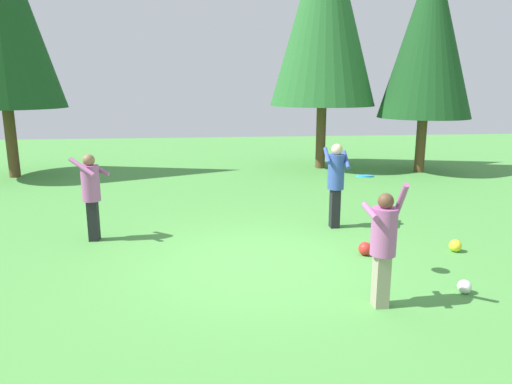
{
  "coord_description": "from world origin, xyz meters",
  "views": [
    {
      "loc": [
        -0.84,
        -7.47,
        2.95
      ],
      "look_at": [
        0.06,
        0.86,
        1.05
      ],
      "focal_mm": 33.21,
      "sensor_mm": 36.0,
      "label": 1
    }
  ],
  "objects_px": {
    "person_bystander": "(91,190)",
    "tree_right": "(325,9)",
    "person_catcher": "(336,178)",
    "ball_white": "(464,287)",
    "frisbee": "(365,176)",
    "tree_far_right": "(429,34)",
    "ball_yellow": "(455,246)",
    "person_thrower": "(383,240)",
    "ball_red": "(365,249)"
  },
  "relations": [
    {
      "from": "tree_right",
      "to": "ball_white",
      "type": "bearing_deg",
      "value": -92.54
    },
    {
      "from": "person_catcher",
      "to": "frisbee",
      "type": "distance_m",
      "value": 2.72
    },
    {
      "from": "frisbee",
      "to": "ball_white",
      "type": "xyz_separation_m",
      "value": [
        1.3,
        -0.75,
        -1.51
      ]
    },
    {
      "from": "person_thrower",
      "to": "tree_right",
      "type": "relative_size",
      "value": 0.2
    },
    {
      "from": "person_thrower",
      "to": "ball_white",
      "type": "distance_m",
      "value": 1.62
    },
    {
      "from": "ball_white",
      "to": "ball_red",
      "type": "distance_m",
      "value": 1.91
    },
    {
      "from": "tree_right",
      "to": "tree_far_right",
      "type": "bearing_deg",
      "value": -20.17
    },
    {
      "from": "person_thrower",
      "to": "ball_white",
      "type": "relative_size",
      "value": 8.7
    },
    {
      "from": "person_bystander",
      "to": "ball_red",
      "type": "distance_m",
      "value": 5.22
    },
    {
      "from": "person_catcher",
      "to": "ball_yellow",
      "type": "xyz_separation_m",
      "value": [
        1.77,
        -1.71,
        -0.95
      ]
    },
    {
      "from": "frisbee",
      "to": "ball_yellow",
      "type": "bearing_deg",
      "value": 24.07
    },
    {
      "from": "ball_red",
      "to": "tree_right",
      "type": "bearing_deg",
      "value": 81.27
    },
    {
      "from": "person_bystander",
      "to": "frisbee",
      "type": "height_order",
      "value": "person_bystander"
    },
    {
      "from": "ball_red",
      "to": "person_thrower",
      "type": "bearing_deg",
      "value": -103.28
    },
    {
      "from": "frisbee",
      "to": "tree_far_right",
      "type": "xyz_separation_m",
      "value": [
        5.0,
        8.74,
        2.95
      ]
    },
    {
      "from": "person_bystander",
      "to": "ball_yellow",
      "type": "xyz_separation_m",
      "value": [
        6.64,
        -1.38,
        -0.89
      ]
    },
    {
      "from": "person_thrower",
      "to": "ball_red",
      "type": "relative_size",
      "value": 7.25
    },
    {
      "from": "person_bystander",
      "to": "ball_yellow",
      "type": "height_order",
      "value": "person_bystander"
    },
    {
      "from": "frisbee",
      "to": "tree_far_right",
      "type": "relative_size",
      "value": 0.04
    },
    {
      "from": "person_thrower",
      "to": "person_catcher",
      "type": "bearing_deg",
      "value": -2.34
    },
    {
      "from": "person_catcher",
      "to": "ball_white",
      "type": "distance_m",
      "value": 3.67
    },
    {
      "from": "ball_yellow",
      "to": "tree_right",
      "type": "xyz_separation_m",
      "value": [
        -0.3,
        9.0,
        5.36
      ]
    },
    {
      "from": "frisbee",
      "to": "ball_yellow",
      "type": "height_order",
      "value": "frisbee"
    },
    {
      "from": "ball_white",
      "to": "tree_right",
      "type": "distance_m",
      "value": 11.96
    },
    {
      "from": "person_bystander",
      "to": "ball_yellow",
      "type": "distance_m",
      "value": 6.84
    },
    {
      "from": "person_catcher",
      "to": "ball_red",
      "type": "distance_m",
      "value": 1.96
    },
    {
      "from": "person_catcher",
      "to": "tree_far_right",
      "type": "bearing_deg",
      "value": 149.07
    },
    {
      "from": "person_thrower",
      "to": "tree_far_right",
      "type": "xyz_separation_m",
      "value": [
        5.06,
        9.75,
        3.63
      ]
    },
    {
      "from": "ball_red",
      "to": "tree_far_right",
      "type": "relative_size",
      "value": 0.03
    },
    {
      "from": "person_bystander",
      "to": "tree_right",
      "type": "relative_size",
      "value": 0.19
    },
    {
      "from": "ball_red",
      "to": "person_catcher",
      "type": "bearing_deg",
      "value": 93.0
    },
    {
      "from": "ball_white",
      "to": "tree_far_right",
      "type": "height_order",
      "value": "tree_far_right"
    },
    {
      "from": "ball_yellow",
      "to": "tree_far_right",
      "type": "xyz_separation_m",
      "value": [
        2.92,
        7.81,
        4.45
      ]
    },
    {
      "from": "person_catcher",
      "to": "tree_right",
      "type": "distance_m",
      "value": 8.64
    },
    {
      "from": "ball_white",
      "to": "person_bystander",
      "type": "bearing_deg",
      "value": 152.43
    },
    {
      "from": "person_catcher",
      "to": "ball_red",
      "type": "xyz_separation_m",
      "value": [
        0.09,
        -1.71,
        -0.94
      ]
    },
    {
      "from": "ball_red",
      "to": "tree_far_right",
      "type": "bearing_deg",
      "value": 59.51
    },
    {
      "from": "person_catcher",
      "to": "ball_red",
      "type": "relative_size",
      "value": 7.4
    },
    {
      "from": "frisbee",
      "to": "person_thrower",
      "type": "bearing_deg",
      "value": -93.41
    },
    {
      "from": "person_bystander",
      "to": "frisbee",
      "type": "xyz_separation_m",
      "value": [
        4.56,
        -2.31,
        0.61
      ]
    },
    {
      "from": "person_thrower",
      "to": "person_catcher",
      "type": "distance_m",
      "value": 3.67
    },
    {
      "from": "ball_yellow",
      "to": "ball_red",
      "type": "distance_m",
      "value": 1.68
    },
    {
      "from": "ball_yellow",
      "to": "tree_far_right",
      "type": "height_order",
      "value": "tree_far_right"
    },
    {
      "from": "person_thrower",
      "to": "ball_yellow",
      "type": "xyz_separation_m",
      "value": [
        2.14,
        1.94,
        -0.83
      ]
    },
    {
      "from": "person_bystander",
      "to": "ball_red",
      "type": "height_order",
      "value": "person_bystander"
    },
    {
      "from": "person_catcher",
      "to": "tree_right",
      "type": "bearing_deg",
      "value": 175.22
    },
    {
      "from": "person_thrower",
      "to": "person_catcher",
      "type": "relative_size",
      "value": 0.98
    },
    {
      "from": "ball_red",
      "to": "tree_right",
      "type": "xyz_separation_m",
      "value": [
        1.38,
        9.0,
        5.35
      ]
    },
    {
      "from": "person_catcher",
      "to": "person_bystander",
      "type": "height_order",
      "value": "person_catcher"
    },
    {
      "from": "ball_white",
      "to": "ball_yellow",
      "type": "xyz_separation_m",
      "value": [
        0.78,
        1.68,
        0.01
      ]
    }
  ]
}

